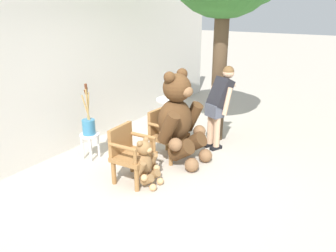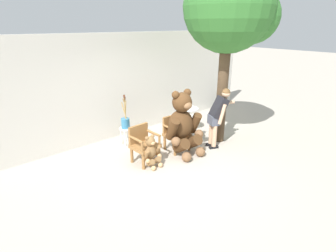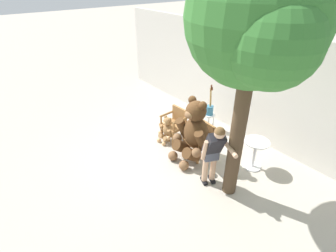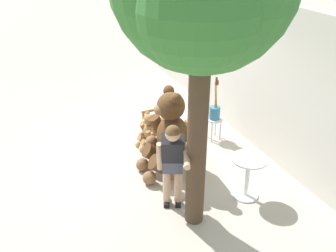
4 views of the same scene
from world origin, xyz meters
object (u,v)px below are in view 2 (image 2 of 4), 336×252
object	(u,v)px
round_side_table	(189,117)
white_stool	(126,132)
teddy_bear_large	(183,123)
patio_tree	(233,10)
wooden_chair_left	(143,143)
wooden_chair_right	(176,132)
teddy_bear_small	(151,151)
person_visitor	(218,113)
brush_bucket	(125,122)

from	to	relation	value
round_side_table	white_stool	bearing A→B (deg)	166.72
teddy_bear_large	white_stool	xyz separation A→B (m)	(-0.78, 1.34, -0.42)
white_stool	patio_tree	distance (m)	3.94
wooden_chair_left	teddy_bear_large	xyz separation A→B (m)	(0.99, -0.27, 0.31)
wooden_chair_right	teddy_bear_large	size ratio (longest dim) A/B	0.54
wooden_chair_left	wooden_chair_right	world-z (taller)	same
teddy_bear_small	patio_tree	distance (m)	3.76
wooden_chair_left	patio_tree	bearing A→B (deg)	-10.56
wooden_chair_left	teddy_bear_large	size ratio (longest dim) A/B	0.54
wooden_chair_left	round_side_table	world-z (taller)	wooden_chair_left
teddy_bear_large	person_visitor	xyz separation A→B (m)	(0.92, -0.31, 0.14)
wooden_chair_right	patio_tree	xyz separation A→B (m)	(1.35, -0.44, 2.84)
wooden_chair_left	white_stool	distance (m)	1.10
round_side_table	teddy_bear_small	bearing A→B (deg)	-156.38
patio_tree	round_side_table	bearing A→B (deg)	103.66
person_visitor	teddy_bear_large	bearing A→B (deg)	161.13
wooden_chair_right	person_visitor	world-z (taller)	person_visitor
white_stool	patio_tree	size ratio (longest dim) A/B	0.10
teddy_bear_small	person_visitor	xyz separation A→B (m)	(1.90, -0.30, 0.55)
brush_bucket	person_visitor	bearing A→B (deg)	-44.37
wooden_chair_right	person_visitor	bearing A→B (deg)	-32.59
teddy_bear_small	round_side_table	bearing A→B (deg)	23.62
teddy_bear_large	wooden_chair_right	bearing A→B (deg)	88.00
brush_bucket	round_side_table	size ratio (longest dim) A/B	1.23
person_visitor	white_stool	size ratio (longest dim) A/B	3.33
teddy_bear_small	round_side_table	world-z (taller)	teddy_bear_small
person_visitor	round_side_table	world-z (taller)	person_visitor
wooden_chair_right	round_side_table	size ratio (longest dim) A/B	1.19
wooden_chair_right	brush_bucket	size ratio (longest dim) A/B	0.97
person_visitor	round_side_table	size ratio (longest dim) A/B	2.13
brush_bucket	patio_tree	xyz separation A→B (m)	(2.14, -1.51, 2.67)
white_stool	brush_bucket	world-z (taller)	brush_bucket
white_stool	patio_tree	bearing A→B (deg)	-35.26
wooden_chair_right	teddy_bear_small	xyz separation A→B (m)	(-0.99, -0.28, -0.10)
teddy_bear_small	brush_bucket	size ratio (longest dim) A/B	0.83
patio_tree	teddy_bear_large	bearing A→B (deg)	172.83
wooden_chair_left	brush_bucket	bearing A→B (deg)	78.84
teddy_bear_large	teddy_bear_small	size ratio (longest dim) A/B	2.15
wooden_chair_left	brush_bucket	xyz separation A→B (m)	(0.21, 1.07, 0.17)
brush_bucket	wooden_chair_left	bearing A→B (deg)	-101.16
person_visitor	patio_tree	distance (m)	2.44
wooden_chair_left	round_side_table	xyz separation A→B (m)	(2.09, 0.63, -0.01)
teddy_bear_large	round_side_table	world-z (taller)	teddy_bear_large
patio_tree	brush_bucket	bearing A→B (deg)	144.73
round_side_table	patio_tree	xyz separation A→B (m)	(0.26, -1.07, 2.85)
person_visitor	round_side_table	distance (m)	1.31
teddy_bear_large	round_side_table	bearing A→B (deg)	39.10
teddy_bear_large	brush_bucket	distance (m)	1.56
teddy_bear_large	patio_tree	bearing A→B (deg)	-7.17
wooden_chair_left	wooden_chair_right	size ratio (longest dim) A/B	1.00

